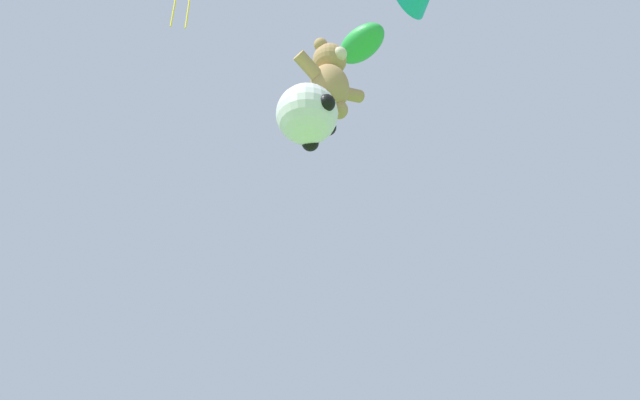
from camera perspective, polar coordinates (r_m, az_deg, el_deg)
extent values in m
ellipsoid|color=tan|center=(12.84, 0.80, 9.06)|extent=(0.75, 0.64, 0.91)
sphere|color=tan|center=(13.33, 0.78, 11.12)|extent=(0.63, 0.63, 0.63)
sphere|color=beige|center=(13.16, 1.60, 11.60)|extent=(0.26, 0.26, 0.26)
sphere|color=tan|center=(13.40, 0.06, 12.32)|extent=(0.26, 0.26, 0.26)
cylinder|color=tan|center=(12.70, -1.01, 10.75)|extent=(0.54, 0.24, 0.42)
sphere|color=tan|center=(12.44, 0.13, 8.10)|extent=(0.34, 0.34, 0.34)
sphere|color=tan|center=(13.61, 1.47, 11.35)|extent=(0.26, 0.26, 0.26)
cylinder|color=tan|center=(13.23, 2.52, 8.42)|extent=(0.54, 0.24, 0.42)
sphere|color=tan|center=(12.64, 1.50, 7.22)|extent=(0.34, 0.34, 0.34)
sphere|color=white|center=(11.80, -1.05, 6.88)|extent=(1.03, 1.03, 1.03)
sphere|color=black|center=(12.03, 0.64, 5.84)|extent=(0.29, 0.29, 0.29)
sphere|color=black|center=(12.15, -2.41, 7.52)|extent=(0.29, 0.29, 0.29)
sphere|color=black|center=(11.49, 0.53, 7.77)|extent=(0.29, 0.29, 0.29)
sphere|color=black|center=(11.75, -0.78, 4.60)|extent=(0.29, 0.29, 0.29)
ellipsoid|color=green|center=(15.29, 3.34, 12.38)|extent=(0.76, 1.23, 0.59)
cone|color=#E53F9E|center=(15.75, 1.05, 10.47)|extent=(0.90, 0.70, 0.86)
sphere|color=black|center=(15.23, 4.31, 13.58)|extent=(0.15, 0.15, 0.15)
cylinder|color=yellow|center=(14.45, -10.40, 15.48)|extent=(0.03, 0.08, 1.68)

